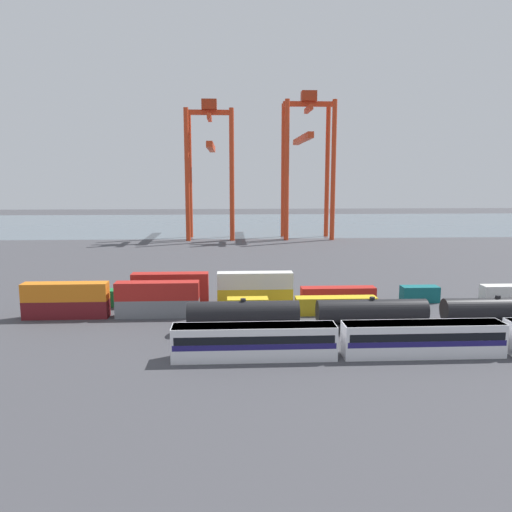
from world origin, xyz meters
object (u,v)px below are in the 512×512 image
at_px(passenger_train, 423,337).
at_px(shipping_container_7, 171,297).
at_px(gantry_crane_west, 210,157).
at_px(freight_tank_row, 372,314).
at_px(gantry_crane_central, 307,152).

bearing_deg(passenger_train, shipping_container_7, 141.75).
bearing_deg(gantry_crane_west, passenger_train, -76.25).
relative_size(freight_tank_row, gantry_crane_central, 1.03).
height_order(freight_tank_row, gantry_crane_west, gantry_crane_west).
relative_size(passenger_train, freight_tank_row, 1.17).
bearing_deg(gantry_crane_central, shipping_container_7, -111.31).
xyz_separation_m(shipping_container_7, gantry_crane_west, (3.34, 90.27, 25.42)).
relative_size(passenger_train, shipping_container_7, 4.72).
height_order(freight_tank_row, shipping_container_7, freight_tank_row).
bearing_deg(gantry_crane_west, freight_tank_row, -76.63).
height_order(shipping_container_7, gantry_crane_west, gantry_crane_west).
xyz_separation_m(passenger_train, shipping_container_7, (-31.51, 24.84, -0.84)).
distance_m(shipping_container_7, gantry_crane_west, 93.84).
xyz_separation_m(freight_tank_row, gantry_crane_west, (-25.02, 105.27, 24.54)).
relative_size(passenger_train, gantry_crane_west, 1.28).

